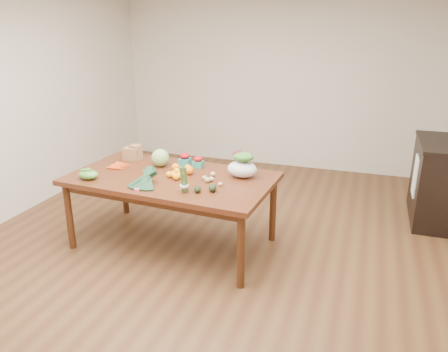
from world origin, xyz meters
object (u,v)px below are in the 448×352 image
(salad_bag, at_px, (242,166))
(cabinet, at_px, (438,181))
(paper_bag, at_px, (132,152))
(kale_bunch, at_px, (143,179))
(mandarin_cluster, at_px, (177,173))
(cabbage, at_px, (160,158))
(dining_table, at_px, (173,211))
(asparagus_bundle, at_px, (184,179))

(salad_bag, bearing_deg, cabinet, 34.18)
(paper_bag, distance_m, kale_bunch, 0.90)
(cabinet, distance_m, paper_bag, 3.49)
(mandarin_cluster, height_order, salad_bag, salad_bag)
(cabinet, xyz_separation_m, cabbage, (-2.87, -1.28, 0.37))
(dining_table, distance_m, kale_bunch, 0.59)
(cabbage, bearing_deg, salad_bag, -3.14)
(dining_table, relative_size, cabinet, 1.97)
(cabbage, xyz_separation_m, salad_bag, (0.92, -0.05, 0.02))
(salad_bag, bearing_deg, cabbage, 176.86)
(asparagus_bundle, height_order, salad_bag, asparagus_bundle)
(dining_table, xyz_separation_m, salad_bag, (0.67, 0.20, 0.49))
(kale_bunch, bearing_deg, cabinet, 38.42)
(cabinet, bearing_deg, mandarin_cluster, -148.79)
(mandarin_cluster, distance_m, asparagus_bundle, 0.42)
(paper_bag, xyz_separation_m, salad_bag, (1.32, -0.17, 0.03))
(salad_bag, bearing_deg, kale_bunch, -144.68)
(cabinet, relative_size, cabbage, 5.45)
(dining_table, relative_size, cabbage, 10.72)
(dining_table, relative_size, paper_bag, 8.64)
(salad_bag, bearing_deg, mandarin_cluster, -159.78)
(cabinet, xyz_separation_m, paper_bag, (-3.28, -1.16, 0.36))
(paper_bag, height_order, salad_bag, salad_bag)
(dining_table, bearing_deg, mandarin_cluster, -10.87)
(paper_bag, bearing_deg, mandarin_cluster, -28.31)
(cabbage, bearing_deg, paper_bag, 163.96)
(asparagus_bundle, bearing_deg, cabbage, 135.43)
(paper_bag, distance_m, mandarin_cluster, 0.82)
(asparagus_bundle, bearing_deg, dining_table, 133.60)
(cabinet, height_order, paper_bag, cabinet)
(mandarin_cluster, bearing_deg, dining_table, 165.23)
(mandarin_cluster, xyz_separation_m, kale_bunch, (-0.19, -0.34, 0.03))
(cabbage, distance_m, kale_bunch, 0.62)
(dining_table, height_order, kale_bunch, kale_bunch)
(dining_table, bearing_deg, asparagus_bundle, -46.40)
(cabbage, height_order, mandarin_cluster, cabbage)
(cabinet, bearing_deg, kale_bunch, -145.49)
(cabinet, height_order, kale_bunch, cabinet)
(dining_table, relative_size, mandarin_cluster, 11.14)
(kale_bunch, height_order, asparagus_bundle, asparagus_bundle)
(dining_table, bearing_deg, cabbage, 137.87)
(paper_bag, distance_m, cabbage, 0.42)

